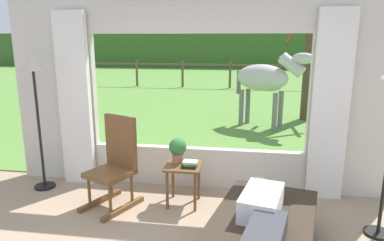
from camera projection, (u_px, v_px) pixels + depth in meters
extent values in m
cube|color=beige|center=(57.00, 93.00, 5.00)|extent=(1.15, 0.12, 2.55)
cube|color=beige|center=(356.00, 100.00, 4.40)|extent=(1.15, 0.12, 2.55)
cube|color=beige|center=(197.00, 166.00, 4.93)|extent=(2.90, 0.12, 0.55)
cube|color=beige|center=(197.00, 15.00, 4.46)|extent=(2.90, 0.12, 0.45)
cube|color=silver|center=(75.00, 101.00, 4.83)|extent=(0.44, 0.10, 2.40)
cube|color=silver|center=(330.00, 108.00, 4.33)|extent=(0.44, 0.10, 2.40)
cube|color=#568438|center=(231.00, 85.00, 15.48)|extent=(36.00, 21.68, 0.02)
cube|color=#396027|center=(237.00, 51.00, 24.67)|extent=(36.00, 2.00, 2.40)
cube|color=#2D2319|center=(261.00, 229.00, 3.20)|extent=(1.26, 1.86, 0.18)
cube|color=silver|center=(261.00, 202.00, 3.30)|extent=(0.47, 0.66, 0.22)
cube|color=#333338|center=(264.00, 238.00, 2.74)|extent=(0.43, 0.73, 0.18)
sphere|color=tan|center=(260.00, 186.00, 3.66)|extent=(0.20, 0.20, 0.20)
cube|color=brown|center=(110.00, 174.00, 4.24)|extent=(0.64, 0.64, 0.06)
cube|color=brown|center=(121.00, 142.00, 4.33)|extent=(0.46, 0.26, 0.68)
cube|color=brown|center=(100.00, 200.00, 4.44)|extent=(0.34, 0.64, 0.06)
cube|color=brown|center=(123.00, 209.00, 4.22)|extent=(0.34, 0.64, 0.06)
cylinder|color=brown|center=(89.00, 191.00, 4.23)|extent=(0.04, 0.04, 0.38)
cylinder|color=brown|center=(110.00, 198.00, 4.04)|extent=(0.04, 0.04, 0.38)
cylinder|color=brown|center=(111.00, 181.00, 4.53)|extent=(0.04, 0.04, 0.38)
cylinder|color=brown|center=(132.00, 187.00, 4.33)|extent=(0.04, 0.04, 0.38)
cube|color=brown|center=(183.00, 166.00, 4.31)|extent=(0.44, 0.44, 0.03)
cylinder|color=brown|center=(167.00, 190.00, 4.23)|extent=(0.04, 0.04, 0.49)
cylinder|color=brown|center=(195.00, 192.00, 4.18)|extent=(0.04, 0.04, 0.49)
cylinder|color=brown|center=(173.00, 179.00, 4.55)|extent=(0.04, 0.04, 0.49)
cylinder|color=brown|center=(199.00, 181.00, 4.50)|extent=(0.04, 0.04, 0.49)
cylinder|color=#9E6042|center=(178.00, 158.00, 4.36)|extent=(0.14, 0.14, 0.12)
sphere|color=#2D6B2D|center=(178.00, 147.00, 4.32)|extent=(0.22, 0.22, 0.22)
cube|color=black|center=(190.00, 166.00, 4.22)|extent=(0.18, 0.15, 0.03)
cube|color=#337247|center=(191.00, 164.00, 4.22)|extent=(0.17, 0.15, 0.02)
cube|color=beige|center=(190.00, 162.00, 4.22)|extent=(0.18, 0.13, 0.02)
cylinder|color=black|center=(45.00, 186.00, 4.90)|extent=(0.28, 0.28, 0.03)
cylinder|color=black|center=(39.00, 131.00, 4.72)|extent=(0.04, 0.04, 1.63)
cone|color=beige|center=(32.00, 63.00, 4.51)|extent=(0.32, 0.32, 0.18)
cylinder|color=black|center=(378.00, 233.00, 3.72)|extent=(0.28, 0.28, 0.03)
ellipsoid|color=#B2B2AD|center=(262.00, 78.00, 7.93)|extent=(1.36, 1.08, 0.60)
cylinder|color=#B2B2AD|center=(292.00, 65.00, 7.46)|extent=(0.65, 0.51, 0.53)
ellipsoid|color=#B2B2AD|center=(303.00, 58.00, 7.29)|extent=(0.52, 0.40, 0.24)
cube|color=slate|center=(288.00, 64.00, 7.50)|extent=(0.41, 0.27, 0.32)
cylinder|color=slate|center=(239.00, 82.00, 8.32)|extent=(0.14, 0.14, 0.55)
cylinder|color=slate|center=(280.00, 110.00, 7.98)|extent=(0.11, 0.11, 0.85)
cylinder|color=slate|center=(275.00, 112.00, 7.73)|extent=(0.11, 0.11, 0.85)
cylinder|color=slate|center=(248.00, 106.00, 8.47)|extent=(0.11, 0.11, 0.85)
cylinder|color=slate|center=(241.00, 108.00, 8.22)|extent=(0.11, 0.11, 0.85)
cylinder|color=#4C3823|center=(311.00, 56.00, 8.56)|extent=(0.32, 0.32, 3.18)
cylinder|color=#47331E|center=(329.00, 35.00, 8.50)|extent=(0.40, 1.07, 0.65)
cylinder|color=#47331E|center=(323.00, 19.00, 8.00)|extent=(0.97, 0.48, 0.61)
cylinder|color=#47331E|center=(295.00, 26.00, 8.66)|extent=(0.56, 0.93, 0.93)
cylinder|color=brown|center=(51.00, 72.00, 15.63)|extent=(0.10, 0.10, 1.10)
cylinder|color=brown|center=(93.00, 73.00, 15.33)|extent=(0.10, 0.10, 1.10)
cylinder|color=brown|center=(137.00, 73.00, 15.04)|extent=(0.10, 0.10, 1.10)
cylinder|color=brown|center=(183.00, 74.00, 14.74)|extent=(0.10, 0.10, 1.10)
cylinder|color=brown|center=(230.00, 75.00, 14.45)|extent=(0.10, 0.10, 1.10)
cylinder|color=brown|center=(280.00, 76.00, 14.15)|extent=(0.10, 0.10, 1.10)
cylinder|color=brown|center=(331.00, 76.00, 13.86)|extent=(0.10, 0.10, 1.10)
cube|color=brown|center=(230.00, 65.00, 14.36)|extent=(16.00, 0.06, 0.08)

